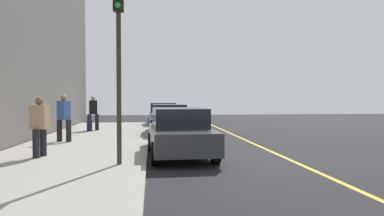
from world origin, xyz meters
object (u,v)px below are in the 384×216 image
(parked_car_silver, at_px, (163,114))
(traffic_light_pole, at_px, (119,43))
(pedestrian_tan_coat, at_px, (39,125))
(parked_car_charcoal, at_px, (180,132))
(pedestrian_blue_coat, at_px, (64,117))
(rolling_suitcase, at_px, (90,126))
(parked_car_navy, at_px, (169,120))
(pedestrian_black_coat, at_px, (93,112))

(parked_car_silver, height_order, traffic_light_pole, traffic_light_pole)
(pedestrian_tan_coat, bearing_deg, parked_car_charcoal, 98.29)
(pedestrian_blue_coat, height_order, traffic_light_pole, traffic_light_pole)
(parked_car_silver, relative_size, rolling_suitcase, 4.73)
(parked_car_charcoal, bearing_deg, rolling_suitcase, -152.03)
(traffic_light_pole, bearing_deg, rolling_suitcase, -166.41)
(parked_car_charcoal, height_order, traffic_light_pole, traffic_light_pole)
(pedestrian_tan_coat, bearing_deg, parked_car_navy, 150.34)
(pedestrian_tan_coat, height_order, traffic_light_pole, traffic_light_pole)
(parked_car_silver, height_order, parked_car_navy, same)
(parked_car_navy, distance_m, pedestrian_black_coat, 4.18)
(parked_car_charcoal, height_order, pedestrian_black_coat, pedestrian_black_coat)
(pedestrian_blue_coat, bearing_deg, parked_car_silver, 156.22)
(parked_car_navy, bearing_deg, pedestrian_tan_coat, -29.66)
(pedestrian_tan_coat, height_order, pedestrian_black_coat, pedestrian_black_coat)
(parked_car_silver, height_order, rolling_suitcase, parked_car_silver)
(parked_car_charcoal, xyz_separation_m, rolling_suitcase, (-7.55, -4.01, -0.32))
(parked_car_charcoal, xyz_separation_m, pedestrian_tan_coat, (0.59, -4.05, 0.30))
(parked_car_navy, distance_m, traffic_light_pole, 9.01)
(parked_car_navy, xyz_separation_m, rolling_suitcase, (-1.05, -3.99, -0.33))
(traffic_light_pole, xyz_separation_m, rolling_suitcase, (-9.55, -2.31, -2.78))
(parked_car_silver, bearing_deg, pedestrian_tan_coat, -16.79)
(pedestrian_black_coat, distance_m, traffic_light_pole, 10.46)
(pedestrian_tan_coat, bearing_deg, rolling_suitcase, 179.69)
(pedestrian_black_coat, bearing_deg, parked_car_silver, 139.67)
(pedestrian_tan_coat, xyz_separation_m, traffic_light_pole, (1.41, 2.35, 2.16))
(pedestrian_blue_coat, distance_m, traffic_light_pole, 6.08)
(pedestrian_blue_coat, distance_m, pedestrian_tan_coat, 3.71)
(pedestrian_blue_coat, bearing_deg, rolling_suitcase, 177.06)
(pedestrian_black_coat, bearing_deg, traffic_light_pole, 12.38)
(parked_car_silver, distance_m, rolling_suitcase, 6.28)
(parked_car_navy, relative_size, pedestrian_tan_coat, 2.80)
(pedestrian_blue_coat, bearing_deg, pedestrian_black_coat, 176.04)
(parked_car_silver, xyz_separation_m, pedestrian_black_coat, (4.45, -3.78, 0.35))
(parked_car_silver, xyz_separation_m, rolling_suitcase, (4.91, -3.89, -0.32))
(parked_car_silver, bearing_deg, pedestrian_black_coat, -40.33)
(traffic_light_pole, distance_m, rolling_suitcase, 10.21)
(pedestrian_black_coat, distance_m, rolling_suitcase, 0.82)
(parked_car_silver, distance_m, pedestrian_black_coat, 5.85)
(parked_car_silver, distance_m, parked_car_navy, 5.96)
(pedestrian_black_coat, height_order, rolling_suitcase, pedestrian_black_coat)
(parked_car_silver, bearing_deg, pedestrian_blue_coat, -23.78)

